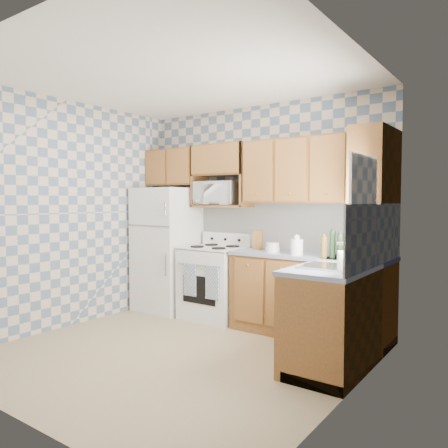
{
  "coord_description": "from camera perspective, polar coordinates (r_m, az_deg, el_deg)",
  "views": [
    {
      "loc": [
        2.85,
        -3.15,
        1.5
      ],
      "look_at": [
        0.05,
        0.75,
        1.25
      ],
      "focal_mm": 35.0,
      "sensor_mm": 36.0,
      "label": 1
    }
  ],
  "objects": [
    {
      "name": "food_containers",
      "position": [
        5.02,
        6.39,
        -3.05
      ],
      "size": [
        0.16,
        0.16,
        0.11
      ],
      "primitive_type": null,
      "color": "beige",
      "rests_on": "countertop_back"
    },
    {
      "name": "dish_towel_right",
      "position": [
        5.22,
        -1.55,
        -7.7
      ],
      "size": [
        0.19,
        0.02,
        0.39
      ],
      "primitive_type": "cube",
      "color": "navy",
      "rests_on": "stove_body"
    },
    {
      "name": "window",
      "position": [
        3.79,
        17.76,
        2.08
      ],
      "size": [
        0.02,
        0.66,
        0.86
      ],
      "primitive_type": "cube",
      "color": "white",
      "rests_on": "right_wall"
    },
    {
      "name": "floor",
      "position": [
        4.51,
        -6.34,
        -16.49
      ],
      "size": [
        3.4,
        3.4,
        0.0
      ],
      "primitive_type": "plane",
      "color": "#917D5C",
      "rests_on": "ground"
    },
    {
      "name": "knife_block",
      "position": [
        5.3,
        4.46,
        -2.09
      ],
      "size": [
        0.13,
        0.13,
        0.22
      ],
      "primitive_type": "cube",
      "rotation": [
        0.0,
        0.0,
        0.29
      ],
      "color": "brown",
      "rests_on": "countertop_back"
    },
    {
      "name": "upper_cabinets_right",
      "position": [
        4.61,
        19.13,
        7.17
      ],
      "size": [
        0.33,
        0.7,
        0.74
      ],
      "primitive_type": "cube",
      "color": "brown",
      "rests_on": "right_wall"
    },
    {
      "name": "sink",
      "position": [
        3.93,
        13.66,
        -5.53
      ],
      "size": [
        0.48,
        0.4,
        0.03
      ],
      "primitive_type": "cube",
      "color": "#B7B7BC",
      "rests_on": "countertop_right"
    },
    {
      "name": "bottle_1",
      "position": [
        4.5,
        14.92,
        -2.85
      ],
      "size": [
        0.06,
        0.06,
        0.26
      ],
      "primitive_type": "cylinder",
      "color": "black",
      "rests_on": "countertop_back"
    },
    {
      "name": "dish_towel_left",
      "position": [
        5.43,
        -4.49,
        -7.29
      ],
      "size": [
        0.19,
        0.02,
        0.39
      ],
      "primitive_type": "cube",
      "color": "navy",
      "rests_on": "stove_body"
    },
    {
      "name": "backsplash_back",
      "position": [
        5.35,
        8.32,
        -0.27
      ],
      "size": [
        2.6,
        0.02,
        0.56
      ],
      "primitive_type": "cube",
      "color": "silver",
      "rests_on": "back_wall"
    },
    {
      "name": "electric_kettle",
      "position": [
        4.79,
        9.48,
        -2.99
      ],
      "size": [
        0.13,
        0.13,
        0.17
      ],
      "primitive_type": "cylinder",
      "color": "white",
      "rests_on": "countertop_back"
    },
    {
      "name": "backsplash_right",
      "position": [
        4.13,
        19.26,
        -1.36
      ],
      "size": [
        0.02,
        1.6,
        0.56
      ],
      "primitive_type": "cube",
      "color": "silver",
      "rests_on": "right_wall"
    },
    {
      "name": "bottle_2",
      "position": [
        4.58,
        15.92,
        -2.89
      ],
      "size": [
        0.06,
        0.06,
        0.24
      ],
      "primitive_type": "cylinder",
      "color": "brown",
      "rests_on": "countertop_back"
    },
    {
      "name": "upper_cabinets_fridge",
      "position": [
        6.2,
        -6.45,
        7.32
      ],
      "size": [
        0.82,
        0.33,
        0.5
      ],
      "primitive_type": "cube",
      "color": "brown",
      "rests_on": "back_wall"
    },
    {
      "name": "microwave",
      "position": [
        5.73,
        -0.8,
        4.04
      ],
      "size": [
        0.61,
        0.46,
        0.31
      ],
      "primitive_type": "imported",
      "rotation": [
        0.0,
        0.0,
        0.15
      ],
      "color": "white",
      "rests_on": "microwave_shelf"
    },
    {
      "name": "microwave_shelf",
      "position": [
        5.66,
        -0.24,
        2.33
      ],
      "size": [
        0.8,
        0.33,
        0.03
      ],
      "primitive_type": "cube",
      "color": "brown",
      "rests_on": "back_wall"
    },
    {
      "name": "right_wall",
      "position": [
        3.36,
        15.62,
        0.3
      ],
      "size": [
        0.02,
        3.2,
        2.7
      ],
      "primitive_type": "cube",
      "color": "slate",
      "rests_on": "ground"
    },
    {
      "name": "cooktop",
      "position": [
        5.56,
        -1.21,
        -3.16
      ],
      "size": [
        0.76,
        0.65,
        0.02
      ],
      "primitive_type": "cube",
      "color": "silver",
      "rests_on": "stove_body"
    },
    {
      "name": "stove_body",
      "position": [
        5.63,
        -1.2,
        -7.76
      ],
      "size": [
        0.76,
        0.65,
        0.9
      ],
      "primitive_type": "cube",
      "color": "white",
      "rests_on": "floor"
    },
    {
      "name": "refrigerator",
      "position": [
        6.07,
        -7.46,
        -3.29
      ],
      "size": [
        0.75,
        0.7,
        1.68
      ],
      "primitive_type": "cube",
      "color": "white",
      "rests_on": "floor"
    },
    {
      "name": "bottle_3",
      "position": [
        4.57,
        12.92,
        -2.98
      ],
      "size": [
        0.06,
        0.06,
        0.22
      ],
      "primitive_type": "cylinder",
      "color": "brown",
      "rests_on": "countertop_back"
    },
    {
      "name": "upper_cabinets_back",
      "position": [
        5.03,
        11.9,
        6.91
      ],
      "size": [
        1.75,
        0.33,
        0.74
      ],
      "primitive_type": "cube",
      "color": "brown",
      "rests_on": "back_wall"
    },
    {
      "name": "base_cabinets_right",
      "position": [
        4.34,
        15.34,
        -11.26
      ],
      "size": [
        0.6,
        1.6,
        0.88
      ],
      "primitive_type": "cube",
      "color": "brown",
      "rests_on": "floor"
    },
    {
      "name": "base_cabinets_back",
      "position": [
        5.0,
        11.09,
        -9.3
      ],
      "size": [
        1.75,
        0.6,
        0.88
      ],
      "primitive_type": "cube",
      "color": "brown",
      "rests_on": "floor"
    },
    {
      "name": "backguard",
      "position": [
        5.78,
        0.43,
        -1.98
      ],
      "size": [
        0.76,
        0.08,
        0.17
      ],
      "primitive_type": "cube",
      "color": "white",
      "rests_on": "cooktop"
    },
    {
      "name": "countertop_back",
      "position": [
        4.92,
        11.12,
        -4.08
      ],
      "size": [
        1.77,
        0.63,
        0.04
      ],
      "primitive_type": "cube",
      "color": "slate",
      "rests_on": "base_cabinets_back"
    },
    {
      "name": "back_wall",
      "position": [
        5.54,
        4.7,
        1.42
      ],
      "size": [
        3.4,
        0.02,
        2.7
      ],
      "primitive_type": "cube",
      "color": "slate",
      "rests_on": "ground"
    },
    {
      "name": "soap_bottle",
      "position": [
        3.75,
        15.01,
        -4.71
      ],
      "size": [
        0.06,
        0.06,
        0.17
      ],
      "primitive_type": "cylinder",
      "color": "beige",
      "rests_on": "countertop_right"
    },
    {
      "name": "countertop_right",
      "position": [
        4.25,
        15.36,
        -5.24
      ],
      "size": [
        0.63,
        1.6,
        0.04
      ],
      "primitive_type": "cube",
      "color": "slate",
      "rests_on": "base_cabinets_right"
    },
    {
      "name": "bottle_0",
      "position": [
        4.59,
        13.99,
        -2.62
      ],
      "size": [
        0.06,
        0.06,
        0.28
      ],
      "primitive_type": "cylinder",
      "color": "black",
      "rests_on": "countertop_back"
    }
  ]
}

